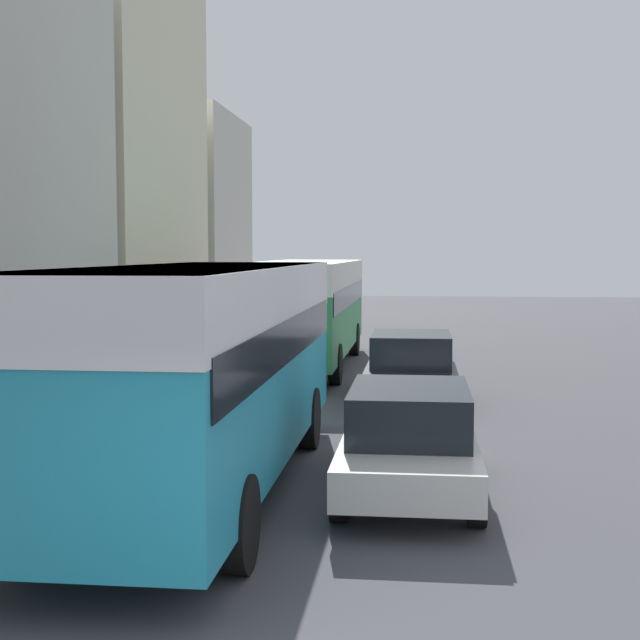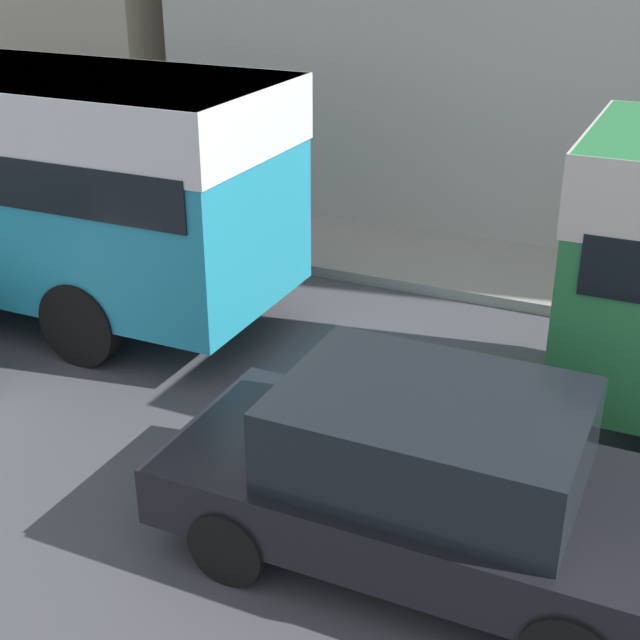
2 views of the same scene
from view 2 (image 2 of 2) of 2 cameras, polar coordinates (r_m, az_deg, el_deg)
car_crossing at (r=7.04m, az=6.93°, el=-9.88°), size 1.95×4.14×1.49m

